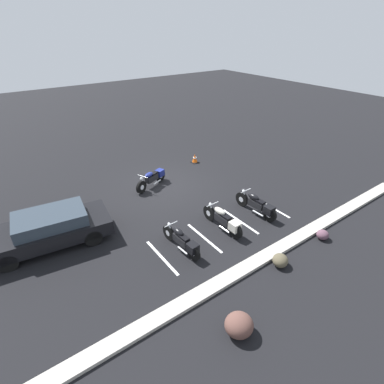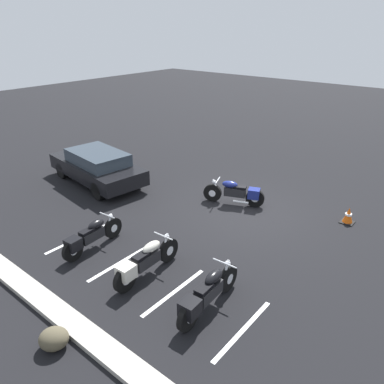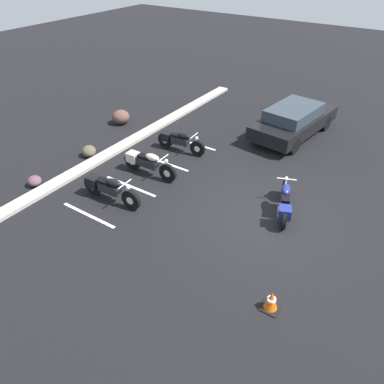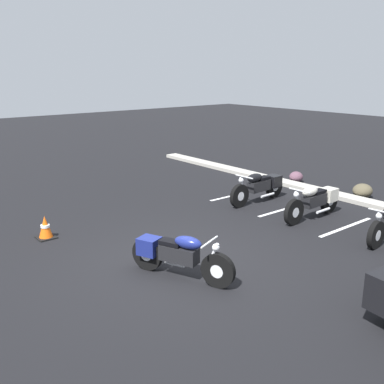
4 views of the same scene
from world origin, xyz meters
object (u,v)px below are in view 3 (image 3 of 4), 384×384
Objects in this scene: car_black at (294,120)px; parked_bike_2 at (179,141)px; motorcycle_navy_featured at (285,202)px; traffic_cone at (271,301)px; landscape_rock_1 at (89,151)px; landscape_rock_0 at (35,181)px; parked_bike_0 at (108,188)px; parked_bike_1 at (147,163)px; landscape_rock_2 at (121,117)px.

parked_bike_2 is at bearing 147.16° from car_black.
motorcycle_navy_featured reaches higher than traffic_cone.
parked_bike_2 is at bearing 50.98° from motorcycle_navy_featured.
landscape_rock_1 is (-5.92, 5.67, -0.47)m from car_black.
landscape_rock_0 is 0.86× the size of traffic_cone.
car_black reaches higher than parked_bike_2.
motorcycle_navy_featured is 7.48m from landscape_rock_1.
car_black is 8.21m from landscape_rock_1.
parked_bike_0 reaches higher than landscape_rock_1.
parked_bike_1 is at bearing 63.72° from traffic_cone.
car_black is at bearing -65.60° from landscape_rock_2.
traffic_cone is (-3.40, -1.10, -0.20)m from motorcycle_navy_featured.
landscape_rock_2 is at bearing 126.08° from parked_bike_0.
parked_bike_2 reaches higher than landscape_rock_0.
parked_bike_1 reaches higher than traffic_cone.
landscape_rock_1 is 1.09× the size of traffic_cone.
car_black is (5.70, -3.04, 0.23)m from parked_bike_1.
traffic_cone is at bearing 176.27° from motorcycle_navy_featured.
car_black is 8.64× the size of traffic_cone.
parked_bike_1 is at bearing -91.99° from parked_bike_2.
traffic_cone is at bearing -91.78° from landscape_rock_0.
motorcycle_navy_featured is at bearing 4.05° from parked_bike_1.
parked_bike_0 is at bearing 165.58° from car_black.
motorcycle_navy_featured is at bearing -84.56° from landscape_rock_1.
landscape_rock_1 reaches higher than landscape_rock_0.
parked_bike_1 is (1.88, 0.01, -0.00)m from parked_bike_0.
parked_bike_1 reaches higher than motorcycle_navy_featured.
landscape_rock_2 reaches higher than traffic_cone.
car_black is 5.86× the size of landscape_rock_2.
traffic_cone is (-5.57, -9.57, -0.06)m from landscape_rock_2.
car_black is at bearing 65.24° from parked_bike_0.
parked_bike_0 is at bearing -93.02° from parked_bike_2.
parked_bike_2 is at bearing 88.38° from parked_bike_0.
parked_bike_0 is 1.00× the size of parked_bike_1.
parked_bike_2 is 4.54× the size of landscape_rock_0.
parked_bike_0 is 4.18× the size of traffic_cone.
parked_bike_0 is 8.16m from car_black.
parked_bike_0 reaches higher than motorcycle_navy_featured.
parked_bike_1 is 2.01m from parked_bike_2.
landscape_rock_1 is at bearing 143.64° from car_black.
motorcycle_navy_featured reaches higher than parked_bike_2.
car_black is at bearing -43.76° from landscape_rock_1.
parked_bike_2 is at bearing 50.57° from traffic_cone.
traffic_cone reaches higher than landscape_rock_0.
landscape_rock_0 is at bearing -168.89° from landscape_rock_2.
parked_bike_2 is 7.76m from traffic_cone.
landscape_rock_2 is at bearing 165.42° from parked_bike_2.
parked_bike_1 reaches higher than landscape_rock_0.
parked_bike_2 is 0.45× the size of car_black.
motorcycle_navy_featured is 8.75m from landscape_rock_2.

